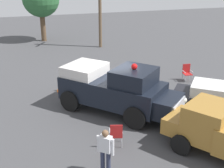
{
  "coord_description": "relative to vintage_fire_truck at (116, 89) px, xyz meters",
  "views": [
    {
      "loc": [
        -3.71,
        -13.6,
        6.79
      ],
      "look_at": [
        0.14,
        -0.44,
        1.39
      ],
      "focal_mm": 49.9,
      "sensor_mm": 36.0,
      "label": 1
    }
  ],
  "objects": [
    {
      "name": "lawn_chair_by_car",
      "position": [
        -0.9,
        -2.94,
        -0.61
      ],
      "size": [
        0.61,
        0.6,
        1.02
      ],
      "color": "#B7BABF",
      "rests_on": "ground"
    },
    {
      "name": "vintage_fire_truck",
      "position": [
        0.0,
        0.0,
        0.0
      ],
      "size": [
        5.67,
        5.81,
        2.59
      ],
      "color": "black",
      "rests_on": "ground"
    },
    {
      "name": "utility_pole",
      "position": [
        2.33,
        12.17,
        2.71
      ],
      "size": [
        0.98,
        1.52,
        7.52
      ],
      "color": "brown",
      "rests_on": "ground"
    },
    {
      "name": "classic_hot_rod",
      "position": [
        4.59,
        -1.58,
        -0.45
      ],
      "size": [
        4.57,
        4.14,
        1.46
      ],
      "color": "black",
      "rests_on": "ground"
    },
    {
      "name": "ground_plane",
      "position": [
        -0.3,
        0.61,
        -1.2
      ],
      "size": [
        60.0,
        60.0,
        0.0
      ],
      "primitive_type": "plane",
      "color": "#424244"
    },
    {
      "name": "spectator_standing",
      "position": [
        -1.73,
        -4.41,
        -0.23
      ],
      "size": [
        0.55,
        0.5,
        1.68
      ],
      "color": "#2D334C",
      "rests_on": "ground"
    },
    {
      "name": "lawn_chair_spare",
      "position": [
        5.38,
        2.87,
        -0.61
      ],
      "size": [
        0.55,
        0.54,
        1.02
      ],
      "color": "#B7BABF",
      "rests_on": "ground"
    },
    {
      "name": "traffic_cone",
      "position": [
        -2.24,
        3.32,
        -0.89
      ],
      "size": [
        0.4,
        0.4,
        0.64
      ],
      "color": "orange",
      "rests_on": "ground"
    }
  ]
}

